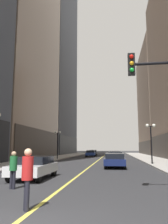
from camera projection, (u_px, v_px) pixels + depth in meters
name	position (u px, v px, depth m)	size (l,w,h in m)	color
ground_plane	(101.00, 158.00, 39.26)	(200.00, 200.00, 0.00)	#2D2D30
sidewalk_left	(54.00, 158.00, 40.35)	(4.50, 78.00, 0.15)	#ADA8A0
sidewalk_right	(150.00, 158.00, 38.20)	(4.50, 78.00, 0.15)	#ADA8A0
lane_centre_stripe	(101.00, 158.00, 39.27)	(0.16, 70.00, 0.01)	#E5D64C
building_left_far	(49.00, 42.00, 71.43)	(13.80, 26.00, 69.92)	#4C515B
building_right_far	(161.00, 102.00, 63.98)	(10.51, 26.00, 29.46)	gray
car_white	(34.00, 166.00, 13.76)	(1.94, 4.24, 1.32)	silver
car_navy	(115.00, 160.00, 21.10)	(1.96, 4.55, 1.32)	#141E4C
car_silver	(115.00, 156.00, 29.48)	(2.06, 4.36, 1.32)	#B7B7BC
car_maroon	(116.00, 155.00, 37.92)	(1.98, 4.48, 1.32)	maroon
car_blue	(91.00, 153.00, 47.12)	(2.06, 4.18, 1.32)	navy
car_black	(93.00, 153.00, 53.55)	(1.81, 4.54, 1.32)	black
pedestrian_in_green_parka	(13.00, 167.00, 10.35)	(0.43, 0.43, 1.68)	black
pedestrian_in_red_jacket	(27.00, 174.00, 6.84)	(0.47, 0.47, 1.82)	black
street_lamp_left_far	(58.00, 139.00, 35.63)	(1.06, 0.36, 4.43)	black
street_lamp_right_mid	(151.00, 135.00, 24.71)	(1.06, 0.36, 4.43)	black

